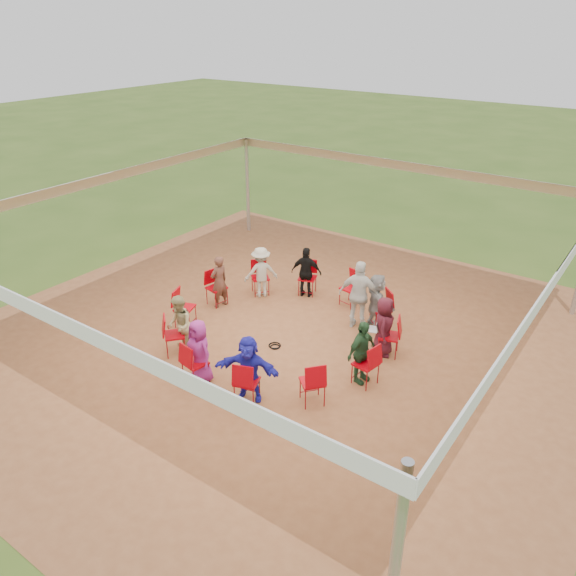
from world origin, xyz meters
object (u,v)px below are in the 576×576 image
Objects in this scene: chair_3 at (307,278)px; chair_4 at (260,278)px; chair_5 at (217,288)px; chair_10 at (312,382)px; person_seated_1 at (377,301)px; person_seated_2 at (306,272)px; person_seated_8 at (361,352)px; chair_6 at (185,308)px; person_seated_6 at (199,351)px; standing_person at (360,295)px; chair_7 at (174,335)px; chair_2 at (350,289)px; person_seated_5 at (179,325)px; chair_11 at (366,364)px; person_seated_7 at (249,368)px; laptop at (376,327)px; person_seated_4 at (219,282)px; chair_9 at (247,382)px; chair_8 at (195,363)px; person_seated_3 at (261,272)px; cable_coil at (275,346)px; chair_0 at (389,336)px; chair_1 at (381,309)px; person_seated_0 at (384,327)px.

chair_4 is at bearing 15.00° from chair_3.
chair_5 is at bearing 30.00° from chair_3.
chair_10 is 3.21m from person_seated_1.
person_seated_2 and person_seated_8 have the same top height.
person_seated_6 reaches higher than chair_6.
chair_7 is at bearing 36.44° from standing_person.
chair_2 is 1.14m from standing_person.
chair_11 is at bearing 59.12° from person_seated_5.
person_seated_7 reaches higher than chair_7.
chair_3 is at bearing 105.41° from person_seated_6.
laptop is at bearing 122.16° from standing_person.
chair_7 is 4.02m from chair_11.
person_seated_4 is 3.12m from person_seated_6.
person_seated_8 is at bearing 90.00° from chair_11.
chair_9 is (2.97, -1.40, 0.00)m from chair_6.
chair_8 is 3.21m from person_seated_4.
chair_4 is at bearing 30.00° from chair_2.
person_seated_3 reaches higher than laptop.
chair_9 is at bearing -68.34° from cable_coil.
chair_0 is 0.68× the size of person_seated_6.
chair_11 is at bearing 60.00° from chair_7.
chair_11 is (0.10, -1.20, 0.00)m from chair_0.
person_seated_4 is 3.82m from person_seated_7.
chair_11 is at bearing 30.00° from chair_9.
chair_3 is 4.38m from person_seated_6.
person_seated_6 is 4.09× the size of cable_coil.
chair_3 is at bearing 30.00° from chair_1.
chair_5 is 4.21m from laptop.
chair_6 is 1.20m from chair_7.
chair_0 is at bearing 74.59° from person_seated_5.
cable_coil is (1.74, -1.77, -0.64)m from person_seated_3.
person_seated_6 reaches higher than chair_7.
chair_11 is at bearing 27.37° from person_seated_7.
chair_3 is 4.49m from chair_10.
chair_8 is at bearing 74.59° from person_seated_2.
person_seated_4 reaches higher than chair_1.
person_seated_3 is 4.26m from person_seated_7.
chair_0 is 1.20m from chair_1.
person_seated_2 is at bearing 30.00° from person_seated_1.
person_seated_1 is (2.92, 3.46, 0.21)m from chair_7.
chair_2 is 2.69m from cable_coil.
chair_1 is at bearing 120.00° from chair_5.
chair_3 is 2.32m from chair_5.
chair_4 and chair_5 have the same top height.
chair_8 is (1.77, -1.50, 0.00)m from chair_6.
chair_10 is 0.68× the size of person_seated_0.
person_seated_1 reaches higher than chair_1.
chair_7 is at bearing 43.48° from person_seated_3.
standing_person reaches higher than chair_0.
chair_0 reaches higher than laptop.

